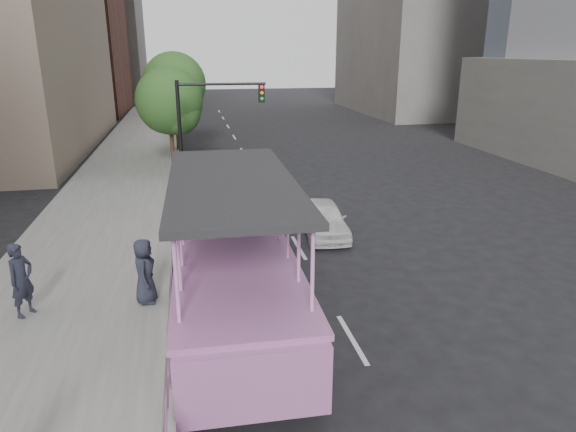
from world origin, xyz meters
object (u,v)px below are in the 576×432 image
Objects in this scene: duck_boat at (230,249)px; traffic_signal at (205,117)px; car at (323,219)px; pedestrian_far at (145,271)px; parking_sign at (191,177)px; street_tree_far at (176,86)px; street_tree_near at (171,104)px; pedestrian_near at (21,280)px.

duck_boat is 11.83m from traffic_signal.
traffic_signal is at bearing 120.88° from car.
pedestrian_far is (-5.98, -4.81, 0.53)m from car.
parking_sign reaches higher than car.
street_tree_far reaches higher than car.
traffic_signal is at bearing -81.57° from street_tree_far.
street_tree_near reaches higher than pedestrian_far.
street_tree_near is (-1.60, 3.43, 0.32)m from traffic_signal.
duck_boat is 7.71m from parking_sign.
pedestrian_far reaches higher than car.
parking_sign is at bearing 4.58° from pedestrian_near.
street_tree_far reaches higher than pedestrian_near.
pedestrian_near is 2.87m from pedestrian_far.
pedestrian_near is (-5.10, -0.72, -0.14)m from duck_boat.
street_tree_far is (0.20, 6.00, 0.49)m from street_tree_near.
pedestrian_near is at bearing -102.09° from street_tree_near.
street_tree_near is at bearing 18.96° from pedestrian_near.
street_tree_near is (3.38, 15.78, 2.59)m from pedestrian_near.
pedestrian_far is at bearing -91.88° from street_tree_near.
pedestrian_far is 15.87m from street_tree_near.
car is at bearing -29.73° from pedestrian_near.
parking_sign is at bearing -87.51° from street_tree_far.
traffic_signal is 3.80m from street_tree_near.
pedestrian_far is at bearing -165.50° from duck_boat.
pedestrian_far is (2.87, 0.14, -0.07)m from pedestrian_near.
traffic_signal is (0.81, 3.99, 1.90)m from parking_sign.
car is 0.57× the size of street_tree_far.
pedestrian_near is 9.35m from parking_sign.
street_tree_near is (-1.72, 15.06, 2.44)m from duck_boat.
street_tree_near is at bearing -91.91° from street_tree_far.
pedestrian_near is at bearing -172.01° from duck_boat.
street_tree_far is at bearing 21.72° from pedestrian_near.
street_tree_near is at bearing 96.03° from parking_sign.
duck_boat is at bearing -89.40° from traffic_signal.
car is 10.15m from pedestrian_near.
traffic_signal reaches higher than duck_boat.
street_tree_near is at bearing 120.06° from car.
traffic_signal is (4.98, 12.35, 2.27)m from pedestrian_near.
traffic_signal is at bearing -65.02° from street_tree_near.
duck_boat is at bearing -83.02° from parking_sign.
street_tree_near reaches higher than pedestrian_near.
street_tree_near is 6.02m from street_tree_far.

